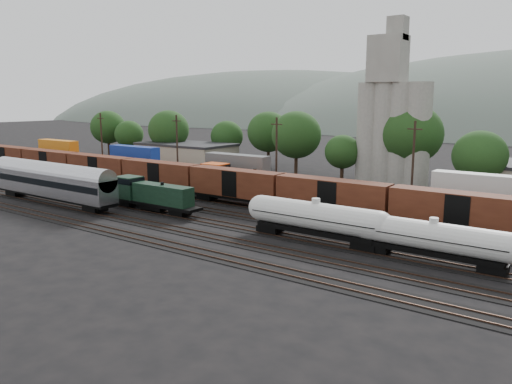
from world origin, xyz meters
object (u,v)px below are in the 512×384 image
Objects in this scene: passenger_coach at (51,180)px; green_locomotive at (148,194)px; tank_car_a at (316,218)px; orange_locomotive at (238,180)px; grain_silo at (392,121)px.

green_locomotive is at bearing 18.66° from passenger_coach.
passenger_coach reaches higher than tank_car_a.
orange_locomotive is (3.93, 15.00, 0.26)m from green_locomotive.
passenger_coach is (-14.80, -5.00, 1.17)m from green_locomotive.
passenger_coach reaches higher than green_locomotive.
passenger_coach is at bearing -133.13° from orange_locomotive.
passenger_coach is 0.89× the size of grain_silo.
tank_car_a is at bearing -0.00° from green_locomotive.
grain_silo reaches higher than tank_car_a.
green_locomotive is 0.93× the size of tank_car_a.
orange_locomotive reaches higher than tank_car_a.
green_locomotive is 15.51m from orange_locomotive.
green_locomotive is 25.83m from tank_car_a.
tank_car_a is 0.66× the size of passenger_coach.
green_locomotive is at bearing -104.68° from orange_locomotive.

